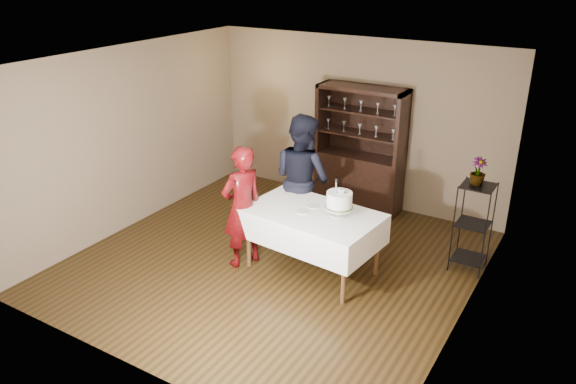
# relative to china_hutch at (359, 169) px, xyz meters

# --- Properties ---
(floor) EXTENTS (5.00, 5.00, 0.00)m
(floor) POSITION_rel_china_hutch_xyz_m (-0.20, -2.25, -0.66)
(floor) COLOR black
(floor) RESTS_ON ground
(ceiling) EXTENTS (5.00, 5.00, 0.00)m
(ceiling) POSITION_rel_china_hutch_xyz_m (-0.20, -2.25, 2.04)
(ceiling) COLOR white
(ceiling) RESTS_ON back_wall
(back_wall) EXTENTS (5.00, 0.02, 2.70)m
(back_wall) POSITION_rel_china_hutch_xyz_m (-0.20, 0.25, 0.69)
(back_wall) COLOR brown
(back_wall) RESTS_ON floor
(wall_left) EXTENTS (0.02, 5.00, 2.70)m
(wall_left) POSITION_rel_china_hutch_xyz_m (-2.70, -2.25, 0.69)
(wall_left) COLOR brown
(wall_left) RESTS_ON floor
(wall_right) EXTENTS (0.02, 5.00, 2.70)m
(wall_right) POSITION_rel_china_hutch_xyz_m (2.30, -2.25, 0.69)
(wall_right) COLOR brown
(wall_right) RESTS_ON floor
(china_hutch) EXTENTS (1.40, 0.48, 2.00)m
(china_hutch) POSITION_rel_china_hutch_xyz_m (0.00, 0.00, 0.00)
(china_hutch) COLOR black
(china_hutch) RESTS_ON floor
(plant_etagere) EXTENTS (0.42, 0.42, 1.20)m
(plant_etagere) POSITION_rel_china_hutch_xyz_m (2.08, -1.05, -0.01)
(plant_etagere) COLOR black
(plant_etagere) RESTS_ON floor
(cake_table) EXTENTS (1.78, 1.20, 0.85)m
(cake_table) POSITION_rel_china_hutch_xyz_m (0.33, -2.17, -0.02)
(cake_table) COLOR white
(cake_table) RESTS_ON floor
(woman) EXTENTS (0.59, 0.71, 1.66)m
(woman) POSITION_rel_china_hutch_xyz_m (-0.54, -2.48, 0.16)
(woman) COLOR #3B0505
(woman) RESTS_ON floor
(man) EXTENTS (1.08, 0.94, 1.87)m
(man) POSITION_rel_china_hutch_xyz_m (-0.23, -1.45, 0.27)
(man) COLOR black
(man) RESTS_ON floor
(cake) EXTENTS (0.36, 0.36, 0.49)m
(cake) POSITION_rel_china_hutch_xyz_m (0.66, -2.10, 0.38)
(cake) COLOR beige
(cake) RESTS_ON cake_table
(plate_near) EXTENTS (0.22, 0.22, 0.01)m
(plate_near) POSITION_rel_china_hutch_xyz_m (0.23, -2.24, 0.19)
(plate_near) COLOR beige
(plate_near) RESTS_ON cake_table
(plate_far) EXTENTS (0.17, 0.17, 0.01)m
(plate_far) POSITION_rel_china_hutch_xyz_m (0.26, -2.02, 0.19)
(plate_far) COLOR beige
(plate_far) RESTS_ON cake_table
(potted_plant) EXTENTS (0.27, 0.27, 0.35)m
(potted_plant) POSITION_rel_china_hutch_xyz_m (2.05, -1.04, 0.70)
(potted_plant) COLOR #4D6C33
(potted_plant) RESTS_ON plant_etagere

